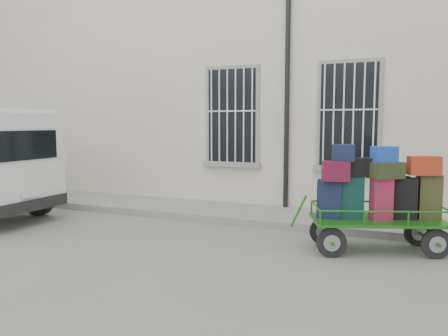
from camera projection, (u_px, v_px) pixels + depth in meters
ground at (191, 240)px, 7.76m from camera, size 80.00×80.00×0.00m
building at (278, 91)px, 12.50m from camera, size 24.00×5.15×6.00m
sidewalk at (236, 213)px, 9.77m from camera, size 24.00×1.70×0.15m
luggage_cart at (377, 197)px, 7.01m from camera, size 2.45×1.59×1.74m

